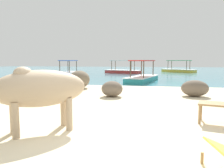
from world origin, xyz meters
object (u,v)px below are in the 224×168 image
(boat_blue, at_px, (69,72))
(low_bench_table, at_px, (219,107))
(boat_teal, at_px, (142,77))
(boat_yellow, at_px, (179,70))
(cow, at_px, (37,89))
(boat_red, at_px, (123,70))
(deck_chair_near, at_px, (46,88))

(boat_blue, bearing_deg, low_bench_table, -152.17)
(boat_teal, distance_m, boat_yellow, 11.91)
(boat_blue, xyz_separation_m, boat_teal, (6.27, -3.94, 0.00))
(cow, height_order, boat_blue, boat_blue)
(boat_yellow, height_order, boat_red, same)
(boat_blue, distance_m, boat_yellow, 12.20)
(boat_blue, bearing_deg, deck_chair_near, -166.76)
(deck_chair_near, xyz_separation_m, boat_teal, (2.70, 6.87, -0.13))
(deck_chair_near, bearing_deg, boat_blue, 164.71)
(boat_yellow, bearing_deg, boat_teal, -72.04)
(cow, xyz_separation_m, boat_teal, (1.32, 9.83, -0.50))
(boat_blue, bearing_deg, boat_red, -46.00)
(boat_yellow, bearing_deg, cow, -68.07)
(low_bench_table, relative_size, boat_teal, 0.22)
(cow, bearing_deg, low_bench_table, 158.87)
(low_bench_table, height_order, boat_teal, boat_teal)
(low_bench_table, distance_m, deck_chair_near, 4.97)
(cow, height_order, boat_yellow, boat_yellow)
(low_bench_table, relative_size, boat_yellow, 0.23)
(boat_blue, bearing_deg, boat_yellow, -57.19)
(boat_yellow, relative_size, boat_red, 0.96)
(low_bench_table, relative_size, deck_chair_near, 0.91)
(boat_teal, bearing_deg, deck_chair_near, -7.74)
(cow, relative_size, boat_yellow, 0.49)
(cow, height_order, low_bench_table, cow)
(boat_yellow, xyz_separation_m, boat_red, (-5.70, -2.95, 0.00))
(boat_yellow, distance_m, boat_red, 6.42)
(cow, distance_m, boat_blue, 14.64)
(boat_red, bearing_deg, cow, -67.64)
(deck_chair_near, xyz_separation_m, boat_red, (0.36, 15.34, -0.13))
(cow, bearing_deg, boat_blue, -110.35)
(deck_chair_near, height_order, boat_yellow, boat_yellow)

